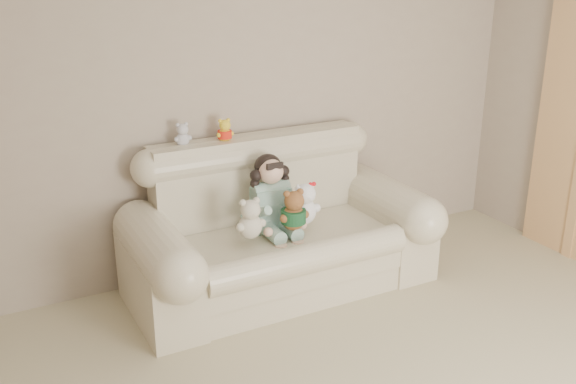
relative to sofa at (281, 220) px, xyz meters
The scene contains 8 objects.
wall_back 0.93m from the sofa, 87.97° to the left, with size 4.50×4.50×0.00m, color #A39582.
sofa is the anchor object (origin of this frame).
seated_child 0.20m from the sofa, 116.27° to the left, with size 0.33×0.40×0.55m, color #2B7860, non-canonical shape.
brown_teddy 0.22m from the sofa, 85.21° to the right, with size 0.21×0.16×0.33m, color brown, non-canonical shape.
white_cat 0.23m from the sofa, 36.66° to the right, with size 0.22×0.17×0.35m, color white, non-canonical shape.
cream_teddy 0.36m from the sofa, 154.17° to the right, with size 0.21×0.16×0.32m, color beige, non-canonical shape.
yellow_mini_bear 0.74m from the sofa, 124.31° to the left, with size 0.13×0.10×0.20m, color yellow, non-canonical shape.
grey_mini_plush 0.89m from the sofa, 143.82° to the left, with size 0.12×0.10×0.19m, color silver, non-canonical shape.
Camera 1 is at (-1.93, -1.70, 2.23)m, focal length 40.97 mm.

